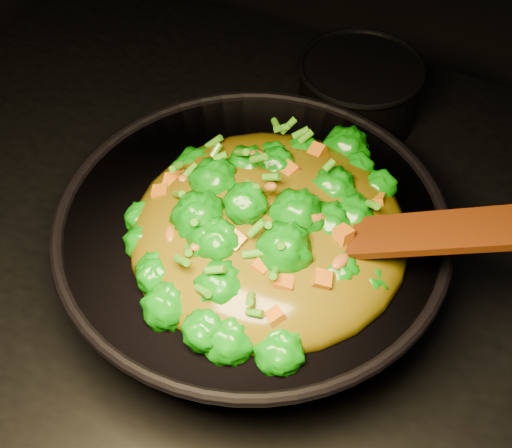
% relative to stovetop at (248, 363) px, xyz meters
% --- Properties ---
extents(stovetop, '(1.20, 0.90, 0.90)m').
position_rel_stovetop_xyz_m(stovetop, '(0.00, 0.00, 0.00)').
color(stovetop, black).
rests_on(stovetop, ground).
extents(wok, '(0.53, 0.53, 0.13)m').
position_rel_stovetop_xyz_m(wok, '(0.07, -0.12, 0.52)').
color(wok, black).
rests_on(wok, stovetop).
extents(stir_fry, '(0.42, 0.42, 0.11)m').
position_rel_stovetop_xyz_m(stir_fry, '(0.10, -0.13, 0.64)').
color(stir_fry, '#0E7608').
rests_on(stir_fry, wok).
extents(spatula, '(0.34, 0.13, 0.14)m').
position_rel_stovetop_xyz_m(spatula, '(0.23, -0.11, 0.64)').
color(spatula, '#361107').
rests_on(spatula, wok).
extents(back_pot, '(0.20, 0.20, 0.11)m').
position_rel_stovetop_xyz_m(back_pot, '(0.07, 0.26, 0.50)').
color(back_pot, black).
rests_on(back_pot, stovetop).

